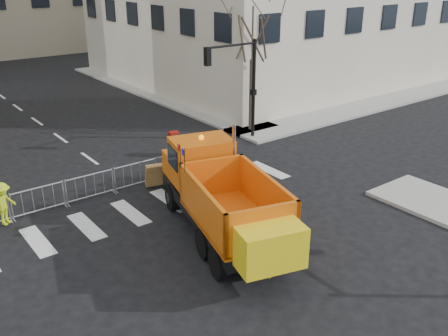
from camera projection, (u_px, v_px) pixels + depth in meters
ground at (241, 266)px, 15.94m from camera, size 120.00×120.00×0.00m
sidewalk_back at (121, 179)px, 22.18m from camera, size 64.00×5.00×0.15m
traffic_light_right at (254, 90)px, 26.69m from camera, size 0.18×0.18×5.40m
crowd_barriers at (114, 180)px, 20.92m from camera, size 12.60×0.60×1.10m
street_tree at (252, 66)px, 27.42m from camera, size 3.00×3.00×7.50m
plow_truck at (222, 195)px, 17.07m from camera, size 4.85×9.66×3.62m
cop_a at (183, 159)px, 22.06m from camera, size 0.83×0.78×1.90m
cop_b at (187, 160)px, 21.97m from camera, size 1.07×0.90×1.93m
cop_c at (183, 164)px, 21.36m from camera, size 1.27×1.11×2.06m
worker at (4, 204)px, 17.94m from camera, size 1.20×1.08×1.62m
newspaper_box at (174, 142)px, 24.93m from camera, size 0.51×0.47×1.10m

